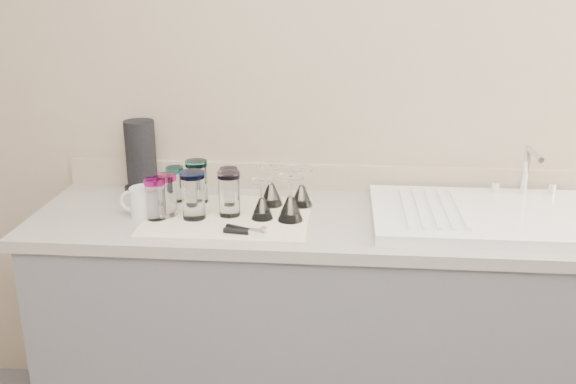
# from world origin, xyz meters

# --- Properties ---
(room_envelope) EXTENTS (3.54, 3.50, 2.52)m
(room_envelope) POSITION_xyz_m (0.00, 0.00, 1.56)
(room_envelope) COLOR #57575C
(room_envelope) RESTS_ON ground
(counter_unit) EXTENTS (2.06, 0.62, 0.90)m
(counter_unit) POSITION_xyz_m (0.00, 1.20, 0.45)
(counter_unit) COLOR slate
(counter_unit) RESTS_ON ground
(sink_unit) EXTENTS (0.82, 0.50, 0.22)m
(sink_unit) POSITION_xyz_m (0.55, 1.20, 0.92)
(sink_unit) COLOR white
(sink_unit) RESTS_ON counter_unit
(dish_towel) EXTENTS (0.55, 0.42, 0.01)m
(dish_towel) POSITION_xyz_m (-0.35, 1.15, 0.90)
(dish_towel) COLOR white
(dish_towel) RESTS_ON counter_unit
(tumbler_teal) EXTENTS (0.06, 0.06, 0.13)m
(tumbler_teal) POSITION_xyz_m (-0.56, 1.29, 0.97)
(tumbler_teal) COLOR white
(tumbler_teal) RESTS_ON dish_towel
(tumbler_cyan) EXTENTS (0.08, 0.08, 0.15)m
(tumbler_cyan) POSITION_xyz_m (-0.48, 1.28, 0.99)
(tumbler_cyan) COLOR white
(tumbler_cyan) RESTS_ON dish_towel
(tumbler_purple) EXTENTS (0.06, 0.06, 0.13)m
(tumbler_purple) POSITION_xyz_m (-0.37, 1.29, 0.97)
(tumbler_purple) COLOR white
(tumbler_purple) RESTS_ON dish_towel
(tumbler_magenta) EXTENTS (0.07, 0.07, 0.14)m
(tumbler_magenta) POSITION_xyz_m (-0.56, 1.14, 0.98)
(tumbler_magenta) COLOR white
(tumbler_magenta) RESTS_ON dish_towel
(tumbler_blue) EXTENTS (0.08, 0.08, 0.16)m
(tumbler_blue) POSITION_xyz_m (-0.46, 1.12, 0.99)
(tumbler_blue) COLOR white
(tumbler_blue) RESTS_ON dish_towel
(tumbler_lavender) EXTENTS (0.08, 0.08, 0.15)m
(tumbler_lavender) POSITION_xyz_m (-0.35, 1.16, 0.99)
(tumbler_lavender) COLOR white
(tumbler_lavender) RESTS_ON dish_towel
(tumbler_extra) EXTENTS (0.07, 0.07, 0.14)m
(tumbler_extra) POSITION_xyz_m (-0.59, 1.11, 0.98)
(tumbler_extra) COLOR white
(tumbler_extra) RESTS_ON dish_towel
(goblet_back_left) EXTENTS (0.08, 0.08, 0.15)m
(goblet_back_left) POSITION_xyz_m (-0.22, 1.27, 0.96)
(goblet_back_left) COLOR white
(goblet_back_left) RESTS_ON dish_towel
(goblet_back_right) EXTENTS (0.08, 0.08, 0.14)m
(goblet_back_right) POSITION_xyz_m (-0.11, 1.28, 0.96)
(goblet_back_right) COLOR white
(goblet_back_right) RESTS_ON dish_towel
(goblet_front_left) EXTENTS (0.08, 0.08, 0.13)m
(goblet_front_left) POSITION_xyz_m (-0.23, 1.14, 0.95)
(goblet_front_left) COLOR white
(goblet_front_left) RESTS_ON dish_towel
(goblet_front_right) EXTENTS (0.09, 0.09, 0.16)m
(goblet_front_right) POSITION_xyz_m (-0.13, 1.13, 0.96)
(goblet_front_right) COLOR white
(goblet_front_right) RESTS_ON dish_towel
(can_opener) EXTENTS (0.14, 0.08, 0.02)m
(can_opener) POSITION_xyz_m (-0.27, 1.00, 0.92)
(can_opener) COLOR silver
(can_opener) RESTS_ON dish_towel
(white_mug) EXTENTS (0.14, 0.11, 0.10)m
(white_mug) POSITION_xyz_m (-0.64, 1.15, 0.95)
(white_mug) COLOR white
(white_mug) RESTS_ON counter_unit
(paper_towel_roll) EXTENTS (0.14, 0.14, 0.27)m
(paper_towel_roll) POSITION_xyz_m (-0.73, 1.43, 1.03)
(paper_towel_roll) COLOR black
(paper_towel_roll) RESTS_ON counter_unit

